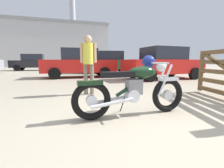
% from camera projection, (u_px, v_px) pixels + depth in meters
% --- Properties ---
extents(ground_plane, '(80.00, 80.00, 0.00)m').
position_uv_depth(ground_plane, '(143.00, 123.00, 2.41)').
color(ground_plane, tan).
extents(vintage_motorcycle, '(2.08, 0.74, 1.07)m').
position_uv_depth(vintage_motorcycle, '(135.00, 87.00, 2.73)').
color(vintage_motorcycle, black).
rests_on(vintage_motorcycle, ground_plane).
extents(bystander, '(0.44, 0.30, 1.66)m').
position_uv_depth(bystander, '(88.00, 59.00, 4.40)').
color(bystander, '#706656').
rests_on(bystander, ground_plane).
extents(red_hatchback_near, '(4.32, 2.17, 1.67)m').
position_uv_depth(red_hatchback_near, '(163.00, 63.00, 8.35)').
color(red_hatchback_near, black).
rests_on(red_hatchback_near, ground_plane).
extents(silver_sedan_mid, '(4.93, 2.56, 1.74)m').
position_uv_depth(silver_sedan_mid, '(103.00, 61.00, 12.65)').
color(silver_sedan_mid, black).
rests_on(silver_sedan_mid, ground_plane).
extents(blue_hatchback_right, '(4.20, 1.92, 1.67)m').
position_uv_depth(blue_hatchback_right, '(34.00, 62.00, 16.26)').
color(blue_hatchback_right, black).
rests_on(blue_hatchback_right, ground_plane).
extents(pale_sedan_back, '(4.22, 1.96, 1.67)m').
position_uv_depth(pale_sedan_back, '(79.00, 63.00, 9.25)').
color(pale_sedan_back, black).
rests_on(pale_sedan_back, ground_plane).
extents(industrial_building, '(24.18, 12.00, 17.11)m').
position_uv_depth(industrial_building, '(43.00, 46.00, 30.92)').
color(industrial_building, '#B2B2B7').
rests_on(industrial_building, ground_plane).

